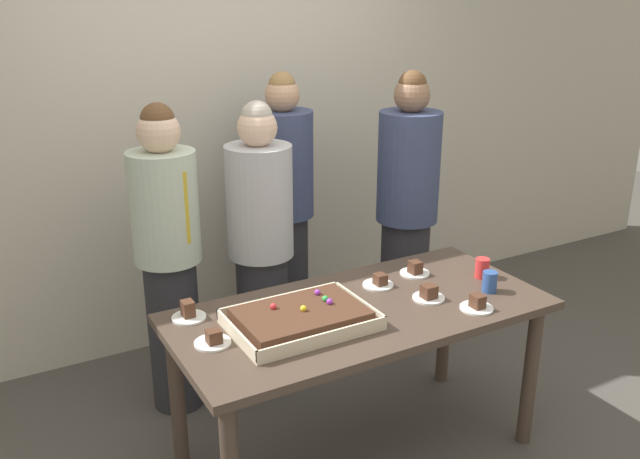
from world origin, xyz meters
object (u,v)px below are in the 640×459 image
(plated_slice_center_front, at_px, (213,340))
(drink_cup_nearest, at_px, (490,282))
(plated_slice_near_left, at_px, (429,295))
(sheet_cake, at_px, (301,318))
(plated_slice_center_back, at_px, (188,313))
(person_striped_tie_right, at_px, (169,258))
(person_serving_front, at_px, (407,212))
(person_green_shirt_behind, at_px, (284,212))
(plated_slice_near_right, at_px, (415,270))
(drink_cup_middle, at_px, (482,268))
(plated_slice_far_left, at_px, (477,305))
(party_table, at_px, (360,328))
(plated_slice_far_right, at_px, (379,283))
(person_far_right_suit, at_px, (261,248))

(plated_slice_center_front, height_order, drink_cup_nearest, drink_cup_nearest)
(plated_slice_near_left, bearing_deg, sheet_cake, 174.92)
(plated_slice_center_front, height_order, plated_slice_center_back, plated_slice_center_back)
(sheet_cake, distance_m, person_striped_tie_right, 0.92)
(person_serving_front, height_order, person_green_shirt_behind, person_serving_front)
(plated_slice_near_left, bearing_deg, plated_slice_near_right, 65.69)
(drink_cup_middle, bearing_deg, plated_slice_far_left, -135.18)
(plated_slice_center_back, height_order, person_striped_tie_right, person_striped_tie_right)
(party_table, xyz_separation_m, plated_slice_far_right, (0.20, 0.16, 0.12))
(sheet_cake, distance_m, drink_cup_middle, 1.03)
(party_table, relative_size, drink_cup_nearest, 17.15)
(plated_slice_near_right, relative_size, plated_slice_center_front, 1.00)
(person_far_right_suit, bearing_deg, plated_slice_near_left, 40.77)
(drink_cup_middle, bearing_deg, plated_slice_center_front, 179.36)
(drink_cup_nearest, relative_size, person_far_right_suit, 0.06)
(person_far_right_suit, bearing_deg, person_green_shirt_behind, 151.60)
(plated_slice_far_right, xyz_separation_m, person_striped_tie_right, (-0.82, 0.69, 0.05))
(drink_cup_middle, relative_size, person_striped_tie_right, 0.06)
(party_table, xyz_separation_m, sheet_cake, (-0.32, -0.02, 0.14))
(plated_slice_center_back, bearing_deg, drink_cup_nearest, -17.80)
(sheet_cake, xyz_separation_m, plated_slice_far_right, (0.52, 0.18, -0.02))
(person_striped_tie_right, bearing_deg, person_green_shirt_behind, 91.36)
(plated_slice_near_left, bearing_deg, plated_slice_far_left, -56.47)
(party_table, height_order, plated_slice_far_right, plated_slice_far_right)
(plated_slice_near_left, height_order, plated_slice_far_right, plated_slice_near_left)
(drink_cup_nearest, bearing_deg, person_striped_tie_right, 141.29)
(plated_slice_far_right, relative_size, person_far_right_suit, 0.09)
(party_table, height_order, plated_slice_near_left, plated_slice_near_left)
(party_table, distance_m, plated_slice_far_right, 0.28)
(plated_slice_far_left, xyz_separation_m, person_serving_front, (0.38, 1.05, 0.08))
(drink_cup_nearest, bearing_deg, drink_cup_middle, 60.18)
(person_green_shirt_behind, bearing_deg, drink_cup_nearest, 41.92)
(sheet_cake, xyz_separation_m, person_green_shirt_behind, (0.51, 1.17, 0.06))
(plated_slice_center_front, xyz_separation_m, person_serving_front, (1.52, 0.78, 0.08))
(plated_slice_near_left, bearing_deg, plated_slice_center_front, 175.01)
(plated_slice_near_left, bearing_deg, party_table, 166.27)
(sheet_cake, distance_m, plated_slice_far_right, 0.55)
(plated_slice_near_left, xyz_separation_m, plated_slice_far_right, (-0.12, 0.24, -0.01))
(party_table, bearing_deg, person_far_right_suit, 99.83)
(plated_slice_near_right, xyz_separation_m, plated_slice_far_left, (0.00, -0.45, -0.00))
(plated_slice_near_right, relative_size, person_serving_front, 0.09)
(party_table, distance_m, plated_slice_center_back, 0.77)
(sheet_cake, height_order, plated_slice_far_right, sheet_cake)
(plated_slice_far_left, xyz_separation_m, drink_cup_middle, (0.26, 0.26, 0.03))
(plated_slice_center_front, distance_m, plated_slice_center_back, 0.27)
(plated_slice_center_back, xyz_separation_m, person_green_shirt_behind, (0.90, 0.87, 0.07))
(plated_slice_far_left, bearing_deg, person_striped_tie_right, 133.67)
(party_table, height_order, person_serving_front, person_serving_front)
(person_striped_tie_right, bearing_deg, plated_slice_far_right, 30.82)
(plated_slice_center_front, bearing_deg, sheet_cake, -4.84)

